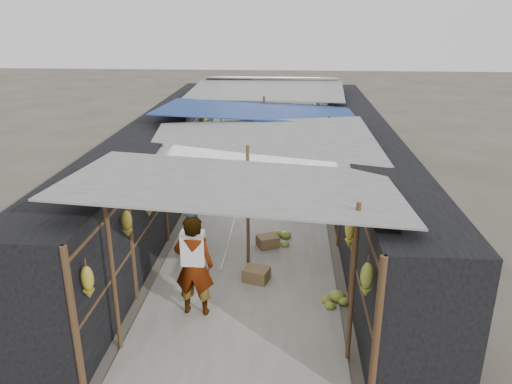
% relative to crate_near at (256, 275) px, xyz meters
% --- Properties ---
extents(ground, '(80.00, 80.00, 0.00)m').
position_rel_crate_near_xyz_m(ground, '(-0.23, -2.25, -0.14)').
color(ground, '#6B6356').
rests_on(ground, ground).
extents(aisle_slab, '(3.60, 16.00, 0.02)m').
position_rel_crate_near_xyz_m(aisle_slab, '(-0.23, 4.25, -0.13)').
color(aisle_slab, '#9E998E').
rests_on(aisle_slab, ground).
extents(stall_left, '(1.40, 15.00, 2.30)m').
position_rel_crate_near_xyz_m(stall_left, '(-2.93, 4.25, 1.01)').
color(stall_left, black).
rests_on(stall_left, ground).
extents(stall_right, '(1.40, 15.00, 2.30)m').
position_rel_crate_near_xyz_m(stall_right, '(2.47, 4.25, 1.01)').
color(stall_right, black).
rests_on(stall_right, ground).
extents(crate_near, '(0.57, 0.51, 0.29)m').
position_rel_crate_near_xyz_m(crate_near, '(0.00, 0.00, 0.00)').
color(crate_near, olive).
rests_on(crate_near, ground).
extents(crate_mid, '(0.57, 0.52, 0.27)m').
position_rel_crate_near_xyz_m(crate_mid, '(0.15, 1.55, -0.01)').
color(crate_mid, olive).
rests_on(crate_mid, ground).
extents(crate_back, '(0.54, 0.50, 0.28)m').
position_rel_crate_near_xyz_m(crate_back, '(-0.76, 7.42, -0.00)').
color(crate_back, olive).
rests_on(crate_back, ground).
extents(black_basin, '(0.57, 0.57, 0.17)m').
position_rel_crate_near_xyz_m(black_basin, '(1.47, 4.16, -0.06)').
color(black_basin, black).
rests_on(black_basin, ground).
extents(vendor_elderly, '(0.71, 0.49, 1.89)m').
position_rel_crate_near_xyz_m(vendor_elderly, '(-1.00, -1.18, 0.80)').
color(vendor_elderly, silver).
rests_on(vendor_elderly, ground).
extents(shopper_blue, '(0.78, 0.66, 1.43)m').
position_rel_crate_near_xyz_m(shopper_blue, '(-1.16, 6.62, 0.57)').
color(shopper_blue, navy).
rests_on(shopper_blue, ground).
extents(vendor_seated, '(0.43, 0.62, 0.87)m').
position_rel_crate_near_xyz_m(vendor_seated, '(0.68, 3.35, 0.29)').
color(vendor_seated, '#47403D').
rests_on(vendor_seated, ground).
extents(market_canopy, '(5.62, 15.20, 2.77)m').
position_rel_crate_near_xyz_m(market_canopy, '(-0.20, 4.61, 2.27)').
color(market_canopy, brown).
rests_on(market_canopy, ground).
extents(hanging_bananas, '(3.96, 14.47, 0.80)m').
position_rel_crate_near_xyz_m(hanging_bananas, '(-0.21, 4.13, 1.49)').
color(hanging_bananas, '#A4912A').
rests_on(hanging_bananas, ground).
extents(floor_bananas, '(3.54, 9.81, 0.34)m').
position_rel_crate_near_xyz_m(floor_bananas, '(-0.15, 3.01, 0.01)').
color(floor_bananas, olive).
rests_on(floor_bananas, ground).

